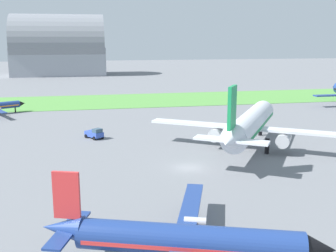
{
  "coord_description": "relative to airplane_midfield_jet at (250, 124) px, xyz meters",
  "views": [
    {
      "loc": [
        -13.9,
        -53.52,
        17.87
      ],
      "look_at": [
        -0.04,
        14.58,
        3.0
      ],
      "focal_mm": 43.52,
      "sensor_mm": 36.0,
      "label": 1
    }
  ],
  "objects": [
    {
      "name": "airplane_foreground_turboprop",
      "position": [
        -19.16,
        -32.89,
        -1.44
      ],
      "size": [
        21.94,
        25.35,
        7.89
      ],
      "rotation": [
        0.0,
        0.0,
        5.94
      ],
      "color": "navy",
      "rests_on": "ground_plane"
    },
    {
      "name": "ground_plane",
      "position": [
        -12.03,
        -7.11,
        -4.32
      ],
      "size": [
        600.0,
        600.0,
        0.0
      ],
      "primitive_type": "plane",
      "color": "slate"
    },
    {
      "name": "grass_taxiway_strip",
      "position": [
        -12.03,
        58.85,
        -4.28
      ],
      "size": [
        360.0,
        28.0,
        0.08
      ],
      "primitive_type": "cube",
      "color": "#549342",
      "rests_on": "ground_plane"
    },
    {
      "name": "airplane_midfield_jet",
      "position": [
        0.0,
        0.0,
        0.0
      ],
      "size": [
        29.7,
        29.75,
        12.01
      ],
      "rotation": [
        0.0,
        0.0,
        0.99
      ],
      "color": "silver",
      "rests_on": "ground_plane"
    },
    {
      "name": "hangar_distant",
      "position": [
        -38.2,
        154.29,
        8.97
      ],
      "size": [
        45.29,
        27.51,
        30.03
      ],
      "color": "#9399A3",
      "rests_on": "ground_plane"
    },
    {
      "name": "pushback_tug_near_gate",
      "position": [
        -24.64,
        13.24,
        -3.41
      ],
      "size": [
        3.54,
        3.98,
        1.95
      ],
      "rotation": [
        0.0,
        0.0,
        5.32
      ],
      "color": "#334FB2",
      "rests_on": "ground_plane"
    }
  ]
}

